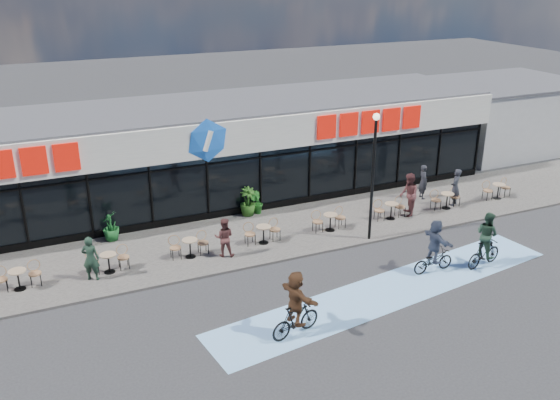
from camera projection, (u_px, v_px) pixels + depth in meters
name	position (u px, v px, depth m)	size (l,w,h in m)	color
ground	(270.00, 294.00, 20.64)	(120.00, 120.00, 0.00)	#28282B
sidewalk	(228.00, 242.00, 24.45)	(44.00, 5.00, 0.10)	#615E56
bike_lane	(391.00, 290.00, 20.87)	(14.00, 2.20, 0.01)	#7FB8F0
building	(189.00, 153.00, 28.22)	(30.60, 6.57, 4.75)	black
neighbour_building	(503.00, 114.00, 36.95)	(9.20, 7.20, 4.11)	beige
lamp_post	(373.00, 167.00, 23.45)	(0.28, 0.28, 5.30)	black
bistro_set_1	(18.00, 277.00, 20.66)	(1.54, 0.62, 0.90)	tan
bistro_set_2	(108.00, 260.00, 21.82)	(1.54, 0.62, 0.90)	tan
bistro_set_3	(189.00, 245.00, 22.97)	(1.54, 0.62, 0.90)	tan
bistro_set_4	(263.00, 232.00, 24.13)	(1.54, 0.62, 0.90)	tan
bistro_set_5	(329.00, 220.00, 25.29)	(1.54, 0.62, 0.90)	tan
bistro_set_6	(390.00, 209.00, 26.45)	(1.54, 0.62, 0.90)	tan
bistro_set_7	(446.00, 198.00, 27.61)	(1.54, 0.62, 0.90)	tan
bistro_set_8	(497.00, 189.00, 28.77)	(1.54, 0.62, 0.90)	tan
potted_plant_left	(111.00, 226.00, 24.28)	(0.69, 0.69, 1.23)	#175321
potted_plant_mid	(257.00, 203.00, 26.96)	(0.57, 0.46, 1.03)	#21681D
potted_plant_right	(248.00, 202.00, 26.71)	(0.73, 0.73, 1.30)	#275618
patron_left	(91.00, 258.00, 21.10)	(0.62, 0.40, 1.69)	#1B3124
patron_right	(224.00, 237.00, 22.87)	(0.77, 0.60, 1.58)	#512B29
pedestrian_a	(409.00, 195.00, 26.57)	(0.96, 0.75, 1.97)	#4B2728
pedestrian_b	(423.00, 182.00, 28.60)	(0.62, 0.40, 1.69)	black
pedestrian_c	(455.00, 187.00, 27.77)	(0.65, 0.43, 1.78)	#23252B
cyclist_a	(434.00, 249.00, 21.83)	(1.71, 1.52, 2.09)	black
cyclist_b	(485.00, 244.00, 22.22)	(1.83, 0.97, 2.22)	black
cyclist_c	(296.00, 307.00, 17.99)	(1.85, 1.69, 2.20)	black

